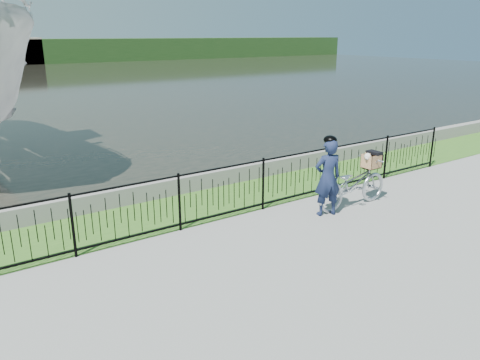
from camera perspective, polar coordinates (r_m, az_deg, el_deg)
ground at (r=8.46m, az=3.94°, el=-8.15°), size 120.00×120.00×0.00m
grass_strip at (r=10.45m, az=-4.92°, el=-3.04°), size 60.00×2.00×0.01m
quay_wall at (r=11.22m, az=-7.49°, el=-0.61°), size 60.00×0.30×0.40m
fence at (r=9.45m, az=-2.00°, el=-1.55°), size 14.00×0.06×1.15m
far_building_right at (r=65.38m, az=-25.78°, el=13.97°), size 6.00×3.00×3.20m
bicycle_rig at (r=10.47m, az=13.62°, el=-0.41°), size 1.97×0.69×1.18m
cyclist at (r=9.77m, az=10.65°, el=0.42°), size 0.68×0.54×1.69m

